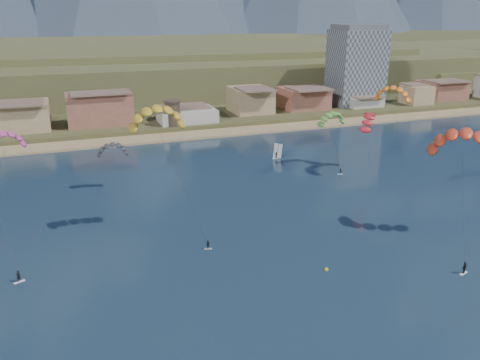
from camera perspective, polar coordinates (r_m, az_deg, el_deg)
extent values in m
plane|color=#0D2030|center=(70.11, 9.21, -16.11)|extent=(2400.00, 2400.00, 0.00)
cube|color=tan|center=(163.05, -8.83, 4.92)|extent=(2200.00, 12.00, 0.90)
cube|color=brown|center=(611.34, -17.52, 14.77)|extent=(2200.00, 900.00, 4.00)
cube|color=brown|center=(279.75, -5.41, 12.99)|extent=(320.00, 150.00, 15.00)
cube|color=brown|center=(310.90, -22.17, 12.61)|extent=(380.00, 170.00, 18.00)
cube|color=gray|center=(212.16, 13.31, 12.57)|extent=(20.00, 16.00, 30.00)
cube|color=#59595E|center=(210.99, 13.66, 16.88)|extent=(18.00, 14.40, 2.00)
cylinder|color=#47382D|center=(170.35, -7.80, 7.58)|extent=(5.20, 5.20, 8.00)
cylinder|color=#47382D|center=(169.54, -7.87, 9.00)|extent=(5.82, 5.82, 0.60)
cube|color=silver|center=(85.37, -24.19, -10.70)|extent=(1.74, 1.11, 0.11)
imported|color=black|center=(84.89, -24.28, -10.10)|extent=(0.83, 0.70, 1.93)
cube|color=silver|center=(88.04, -3.73, -7.94)|extent=(1.40, 0.84, 0.09)
imported|color=black|center=(87.66, -3.74, -7.47)|extent=(0.91, 0.81, 1.54)
cylinder|color=#262626|center=(87.03, -6.64, -0.76)|extent=(0.05, 0.05, 22.09)
cube|color=silver|center=(88.04, 24.46, -9.80)|extent=(1.80, 1.06, 0.11)
imported|color=black|center=(87.56, 24.56, -9.20)|extent=(1.26, 0.84, 1.98)
cylinder|color=#262626|center=(91.95, 24.47, -2.90)|extent=(0.05, 0.05, 21.39)
cube|color=silver|center=(128.36, 11.53, 0.67)|extent=(1.36, 0.84, 0.09)
imported|color=black|center=(128.12, 11.55, 1.01)|extent=(1.11, 0.87, 1.51)
cylinder|color=#262626|center=(130.29, 11.05, 3.73)|extent=(0.05, 0.05, 13.05)
cylinder|color=#262626|center=(120.06, -25.43, 0.49)|extent=(0.04, 0.04, 12.91)
cylinder|color=#262626|center=(113.80, -14.08, 0.29)|extent=(0.04, 0.04, 11.30)
cylinder|color=#262626|center=(131.14, 17.84, 4.63)|extent=(0.04, 0.04, 19.27)
cylinder|color=#262626|center=(125.56, 15.18, 2.85)|extent=(0.04, 0.04, 14.07)
cube|color=silver|center=(139.64, 4.23, 2.55)|extent=(2.35, 0.80, 0.12)
imported|color=black|center=(139.38, 4.24, 2.90)|extent=(0.84, 0.57, 1.66)
cube|color=white|center=(139.20, 4.40, 3.39)|extent=(1.04, 2.55, 3.97)
sphere|color=yellow|center=(82.52, 9.98, -10.17)|extent=(0.67, 0.67, 0.67)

